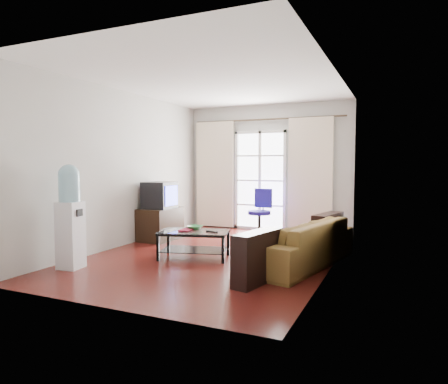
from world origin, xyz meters
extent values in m
plane|color=#571A14|center=(0.00, 0.00, 0.00)|extent=(5.20, 5.20, 0.00)
plane|color=white|center=(0.00, 0.00, 2.70)|extent=(5.20, 5.20, 0.00)
cube|color=#BAB8B1|center=(0.00, 2.60, 1.35)|extent=(3.60, 0.02, 2.70)
cube|color=#BAB8B1|center=(0.00, -2.60, 1.35)|extent=(3.60, 0.02, 2.70)
cube|color=#BAB8B1|center=(-1.80, 0.00, 1.35)|extent=(0.02, 5.20, 2.70)
cube|color=#BAB8B1|center=(1.80, 0.00, 1.35)|extent=(0.02, 5.20, 2.70)
cube|color=white|center=(-0.15, 2.56, 1.07)|extent=(1.01, 0.02, 2.04)
cube|color=white|center=(-0.15, 2.54, 1.07)|extent=(1.16, 0.06, 2.15)
cylinder|color=#4C3F2D|center=(0.00, 2.50, 2.38)|extent=(3.30, 0.04, 0.04)
cube|color=beige|center=(-1.20, 2.48, 1.20)|extent=(0.90, 0.07, 2.35)
cube|color=beige|center=(0.95, 2.48, 1.20)|extent=(0.90, 0.07, 2.35)
cube|color=gray|center=(0.80, 2.50, 0.33)|extent=(0.64, 0.12, 0.64)
imported|color=brown|center=(1.33, -0.11, 0.32)|extent=(2.52, 1.77, 0.63)
cube|color=silver|center=(-0.20, -0.37, 0.41)|extent=(1.15, 0.84, 0.01)
cube|color=black|center=(-0.20, -0.37, 0.13)|extent=(1.08, 0.76, 0.01)
cube|color=black|center=(-0.60, -0.76, 0.21)|extent=(0.05, 0.05, 0.41)
cube|color=black|center=(0.33, -0.50, 0.21)|extent=(0.05, 0.05, 0.41)
cube|color=black|center=(-0.74, -0.25, 0.21)|extent=(0.05, 0.05, 0.41)
cube|color=black|center=(0.20, 0.01, 0.21)|extent=(0.05, 0.05, 0.41)
imported|color=#36975B|center=(-0.26, -0.24, 0.45)|extent=(0.25, 0.25, 0.06)
imported|color=maroon|center=(-0.41, -0.42, 0.43)|extent=(0.20, 0.26, 0.02)
cube|color=black|center=(0.10, -0.37, 0.43)|extent=(0.19, 0.08, 0.02)
cube|color=black|center=(-1.49, 0.68, 0.30)|extent=(0.58, 0.84, 0.60)
cube|color=black|center=(-1.47, 0.63, 0.85)|extent=(0.50, 0.55, 0.50)
cube|color=#0C19E5|center=(-1.22, 0.63, 0.85)|extent=(0.02, 0.43, 0.37)
cube|color=black|center=(-1.69, 0.63, 0.85)|extent=(0.16, 0.37, 0.32)
cylinder|color=black|center=(0.07, 1.86, 0.24)|extent=(0.05, 0.05, 0.47)
cylinder|color=navy|center=(0.07, 1.86, 0.46)|extent=(0.45, 0.45, 0.07)
cube|color=navy|center=(0.09, 2.07, 0.74)|extent=(0.37, 0.08, 0.39)
cube|color=silver|center=(-1.47, -1.58, 0.46)|extent=(0.32, 0.32, 0.92)
cylinder|color=#85B9CE|center=(-1.47, -1.58, 1.10)|extent=(0.28, 0.28, 0.37)
sphere|color=#85B9CE|center=(-1.47, -1.58, 1.29)|extent=(0.28, 0.28, 0.28)
cube|color=black|center=(-1.33, -1.56, 0.77)|extent=(0.05, 0.12, 0.10)
camera|label=1|loc=(2.65, -5.67, 1.43)|focal=32.00mm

